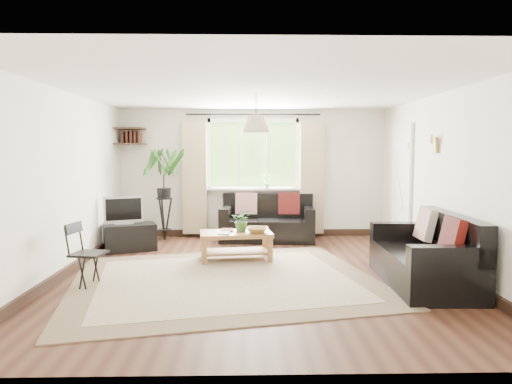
{
  "coord_description": "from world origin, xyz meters",
  "views": [
    {
      "loc": [
        -0.14,
        -5.92,
        1.61
      ],
      "look_at": [
        0.0,
        0.4,
        1.05
      ],
      "focal_mm": 32.0,
      "sensor_mm": 36.0,
      "label": 1
    }
  ],
  "objects_px": {
    "sofa_right": "(423,251)",
    "coffee_table": "(236,246)",
    "palm_stand": "(164,194)",
    "folding_chair": "(89,255)",
    "sofa_back": "(267,219)",
    "tv_stand": "(130,237)"
  },
  "relations": [
    {
      "from": "sofa_right",
      "to": "coffee_table",
      "type": "height_order",
      "value": "sofa_right"
    },
    {
      "from": "palm_stand",
      "to": "folding_chair",
      "type": "height_order",
      "value": "palm_stand"
    },
    {
      "from": "coffee_table",
      "to": "palm_stand",
      "type": "distance_m",
      "value": 2.2
    },
    {
      "from": "folding_chair",
      "to": "sofa_right",
      "type": "bearing_deg",
      "value": -80.83
    },
    {
      "from": "coffee_table",
      "to": "folding_chair",
      "type": "distance_m",
      "value": 2.15
    },
    {
      "from": "sofa_right",
      "to": "palm_stand",
      "type": "distance_m",
      "value": 4.67
    },
    {
      "from": "sofa_back",
      "to": "sofa_right",
      "type": "distance_m",
      "value": 3.31
    },
    {
      "from": "sofa_right",
      "to": "folding_chair",
      "type": "relative_size",
      "value": 2.27
    },
    {
      "from": "sofa_right",
      "to": "palm_stand",
      "type": "xyz_separation_m",
      "value": [
        -3.63,
        2.9,
        0.43
      ]
    },
    {
      "from": "sofa_back",
      "to": "sofa_right",
      "type": "height_order",
      "value": "sofa_right"
    },
    {
      "from": "folding_chair",
      "to": "sofa_back",
      "type": "bearing_deg",
      "value": -29.73
    },
    {
      "from": "sofa_back",
      "to": "coffee_table",
      "type": "xyz_separation_m",
      "value": [
        -0.54,
        -1.53,
        -0.18
      ]
    },
    {
      "from": "sofa_right",
      "to": "tv_stand",
      "type": "distance_m",
      "value": 4.51
    },
    {
      "from": "sofa_right",
      "to": "coffee_table",
      "type": "relative_size",
      "value": 1.67
    },
    {
      "from": "sofa_back",
      "to": "coffee_table",
      "type": "bearing_deg",
      "value": -104.89
    },
    {
      "from": "folding_chair",
      "to": "palm_stand",
      "type": "bearing_deg",
      "value": 1.63
    },
    {
      "from": "sofa_back",
      "to": "palm_stand",
      "type": "relative_size",
      "value": 1.0
    },
    {
      "from": "sofa_back",
      "to": "folding_chair",
      "type": "bearing_deg",
      "value": -124.61
    },
    {
      "from": "sofa_back",
      "to": "palm_stand",
      "type": "distance_m",
      "value": 1.93
    },
    {
      "from": "sofa_back",
      "to": "folding_chair",
      "type": "xyz_separation_m",
      "value": [
        -2.26,
        -2.8,
        -0.01
      ]
    },
    {
      "from": "tv_stand",
      "to": "folding_chair",
      "type": "bearing_deg",
      "value": -110.62
    },
    {
      "from": "sofa_back",
      "to": "palm_stand",
      "type": "height_order",
      "value": "palm_stand"
    }
  ]
}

